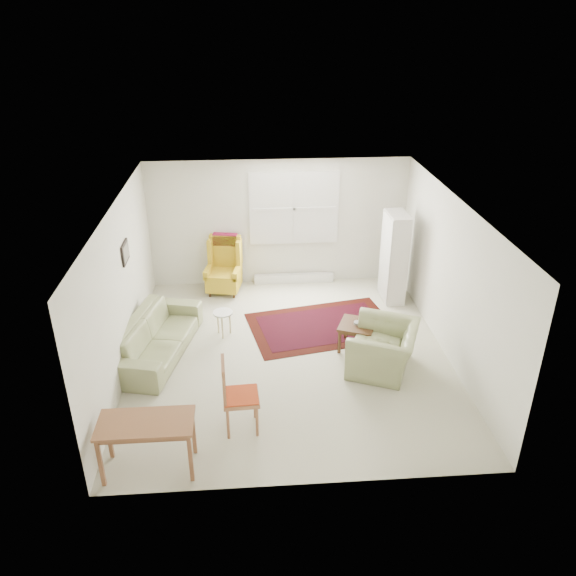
{
  "coord_description": "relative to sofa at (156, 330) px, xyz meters",
  "views": [
    {
      "loc": [
        -0.6,
        -7.57,
        4.96
      ],
      "look_at": [
        0.0,
        0.3,
        1.05
      ],
      "focal_mm": 35.0,
      "sensor_mm": 36.0,
      "label": 1
    }
  ],
  "objects": [
    {
      "name": "desk",
      "position": [
        0.24,
        -2.56,
        -0.09
      ],
      "size": [
        1.11,
        0.56,
        0.7
      ],
      "primitive_type": null,
      "rotation": [
        0.0,
        0.0,
        0.0
      ],
      "color": "#915C3A",
      "rests_on": "ground"
    },
    {
      "name": "wingback_chair",
      "position": [
        1.0,
        2.14,
        0.12
      ],
      "size": [
        0.75,
        0.78,
        1.11
      ],
      "primitive_type": null,
      "rotation": [
        0.0,
        0.0,
        -0.19
      ],
      "color": "gold",
      "rests_on": "ground"
    },
    {
      "name": "stool",
      "position": [
        1.04,
        0.5,
        -0.22
      ],
      "size": [
        0.43,
        0.43,
        0.45
      ],
      "primitive_type": null,
      "rotation": [
        0.0,
        0.0,
        0.39
      ],
      "color": "white",
      "rests_on": "ground"
    },
    {
      "name": "cabinet",
      "position": [
        4.2,
        1.63,
        0.41
      ],
      "size": [
        0.38,
        0.69,
        1.7
      ],
      "primitive_type": null,
      "rotation": [
        0.0,
        0.0,
        0.03
      ],
      "color": "silver",
      "rests_on": "ground"
    },
    {
      "name": "rug",
      "position": [
        2.74,
        0.66,
        -0.43
      ],
      "size": [
        2.72,
        2.03,
        0.02
      ],
      "primitive_type": null,
      "rotation": [
        0.0,
        0.0,
        0.2
      ],
      "color": "black",
      "rests_on": "ground"
    },
    {
      "name": "armchair",
      "position": [
        3.49,
        -0.68,
        -0.01
      ],
      "size": [
        1.31,
        1.38,
        0.85
      ],
      "primitive_type": "imported",
      "rotation": [
        0.0,
        0.0,
        -1.97
      ],
      "color": "#858D5E",
      "rests_on": "ground"
    },
    {
      "name": "room",
      "position": [
        2.12,
        0.01,
        0.82
      ],
      "size": [
        5.04,
        5.54,
        2.51
      ],
      "color": "beige",
      "rests_on": "ground"
    },
    {
      "name": "coffee_table",
      "position": [
        3.21,
        -0.07,
        -0.21
      ],
      "size": [
        0.72,
        0.72,
        0.45
      ],
      "primitive_type": null,
      "rotation": [
        0.0,
        0.0,
        -0.39
      ],
      "color": "#432814",
      "rests_on": "ground"
    },
    {
      "name": "desk_chair",
      "position": [
        1.34,
        -1.9,
        0.09
      ],
      "size": [
        0.48,
        0.48,
        1.05
      ],
      "primitive_type": null,
      "rotation": [
        0.0,
        0.0,
        1.63
      ],
      "color": "#915C3A",
      "rests_on": "ground"
    },
    {
      "name": "sofa",
      "position": [
        0.0,
        0.0,
        0.0
      ],
      "size": [
        1.33,
        2.31,
        0.88
      ],
      "primitive_type": "imported",
      "rotation": [
        0.0,
        0.0,
        1.34
      ],
      "color": "#858D5E",
      "rests_on": "ground"
    }
  ]
}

